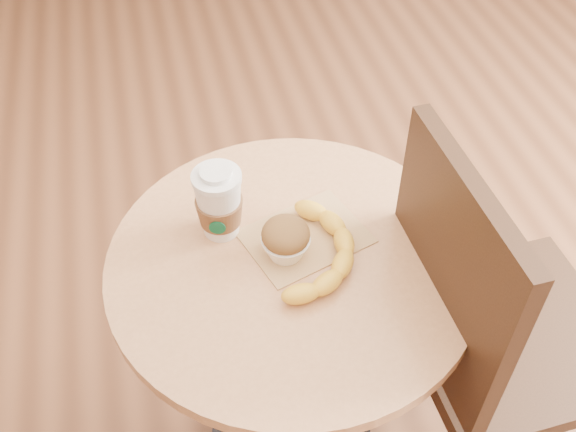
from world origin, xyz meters
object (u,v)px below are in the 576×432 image
object	(u,v)px
coffee_cup	(219,205)
muffin	(286,239)
chair_right	(487,329)
cafe_table	(292,316)
banana	(316,248)

from	to	relation	value
coffee_cup	muffin	world-z (taller)	coffee_cup
chair_right	muffin	bearing A→B (deg)	67.43
cafe_table	banana	xyz separation A→B (m)	(0.05, -0.01, 0.22)
banana	muffin	bearing A→B (deg)	-171.11
chair_right	banana	xyz separation A→B (m)	(-0.35, 0.14, 0.21)
cafe_table	chair_right	distance (m)	0.42
muffin	chair_right	bearing A→B (deg)	-20.42
coffee_cup	banana	size ratio (longest dim) A/B	0.58
muffin	cafe_table	bearing A→B (deg)	-44.33
cafe_table	coffee_cup	world-z (taller)	coffee_cup
muffin	coffee_cup	bearing A→B (deg)	139.54
cafe_table	banana	world-z (taller)	banana
chair_right	muffin	distance (m)	0.49
banana	cafe_table	bearing A→B (deg)	-161.82
chair_right	coffee_cup	world-z (taller)	chair_right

